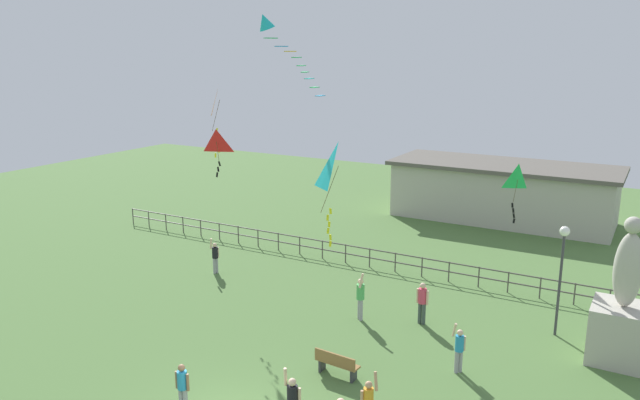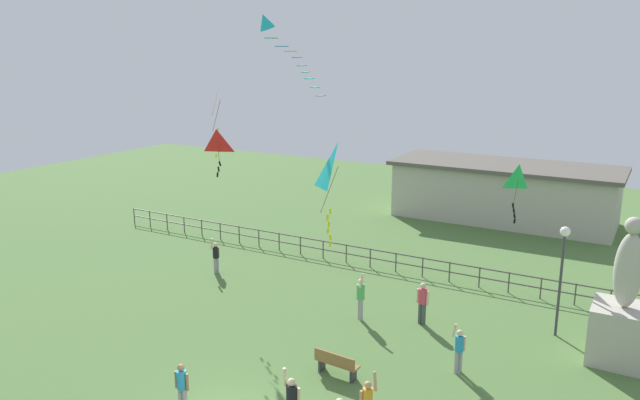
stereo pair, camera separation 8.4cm
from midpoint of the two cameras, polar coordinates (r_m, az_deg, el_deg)
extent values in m
cube|color=#B2AD9E|center=(23.47, 25.91, -11.05)|extent=(1.91, 1.91, 1.96)
ellipsoid|color=#B2AD9E|center=(22.67, 26.50, -5.82)|extent=(0.90, 0.76, 2.56)
sphere|color=#B2AD9E|center=(22.25, 26.91, -2.09)|extent=(0.56, 0.56, 0.56)
cylinder|color=#38383D|center=(24.19, 21.17, -7.43)|extent=(0.10, 0.10, 3.85)
sphere|color=white|center=(23.56, 21.60, -2.71)|extent=(0.36, 0.36, 0.36)
cube|color=olive|center=(20.54, 1.52, -14.81)|extent=(1.53, 0.51, 0.06)
cube|color=olive|center=(20.31, 1.25, -14.47)|extent=(1.50, 0.17, 0.36)
cube|color=#333338|center=(20.94, 0.08, -14.93)|extent=(0.08, 0.36, 0.45)
cube|color=#333338|center=(20.38, 3.00, -15.80)|extent=(0.08, 0.36, 0.45)
cylinder|color=#99999E|center=(24.39, 3.71, -10.12)|extent=(0.15, 0.15, 0.85)
cylinder|color=#99999E|center=(24.53, 3.57, -9.97)|extent=(0.15, 0.15, 0.85)
cylinder|color=#4CB259|center=(24.18, 3.66, -8.46)|extent=(0.31, 0.31, 0.60)
sphere|color=beige|center=(24.02, 3.68, -7.54)|extent=(0.23, 0.23, 0.23)
cylinder|color=beige|center=(23.78, 3.74, -7.46)|extent=(0.21, 0.22, 0.58)
cylinder|color=beige|center=(24.37, 3.50, -8.37)|extent=(0.09, 0.09, 0.57)
cylinder|color=#99999E|center=(19.19, -12.84, -17.60)|extent=(0.13, 0.13, 0.78)
cylinder|color=#268CBF|center=(18.81, -12.76, -15.92)|extent=(0.29, 0.29, 0.55)
sphere|color=#8C6647|center=(18.63, -12.82, -14.90)|extent=(0.21, 0.21, 0.21)
cylinder|color=#8C6647|center=(18.93, -13.24, -15.86)|extent=(0.09, 0.09, 0.52)
cylinder|color=#8C6647|center=(18.73, -12.26, -16.15)|extent=(0.09, 0.09, 0.52)
cylinder|color=#99999E|center=(21.20, 12.39, -14.41)|extent=(0.13, 0.13, 0.76)
cylinder|color=#99999E|center=(21.27, 12.74, -14.33)|extent=(0.13, 0.13, 0.76)
cylinder|color=#268CBF|center=(20.94, 12.66, -12.80)|extent=(0.28, 0.28, 0.54)
sphere|color=beige|center=(20.78, 12.71, -11.88)|extent=(0.20, 0.20, 0.20)
cylinder|color=beige|center=(20.68, 12.21, -11.66)|extent=(0.22, 0.21, 0.51)
cylinder|color=beige|center=(21.05, 13.09, -12.78)|extent=(0.08, 0.08, 0.51)
cylinder|color=black|center=(17.61, -2.71, -17.60)|extent=(0.30, 0.30, 0.58)
sphere|color=beige|center=(17.41, -2.73, -16.47)|extent=(0.22, 0.22, 0.22)
cylinder|color=beige|center=(17.44, -3.36, -16.00)|extent=(0.14, 0.18, 0.55)
cylinder|color=beige|center=(17.59, -2.05, -17.76)|extent=(0.09, 0.09, 0.55)
cylinder|color=#3F4C47|center=(24.35, 9.47, -10.34)|extent=(0.14, 0.14, 0.84)
cylinder|color=#3F4C47|center=(24.41, 9.12, -10.26)|extent=(0.14, 0.14, 0.84)
cylinder|color=#D83F59|center=(24.10, 9.36, -8.74)|extent=(0.31, 0.31, 0.60)
sphere|color=beige|center=(23.95, 9.39, -7.82)|extent=(0.23, 0.23, 0.23)
cylinder|color=beige|center=(24.03, 9.80, -8.91)|extent=(0.09, 0.09, 0.57)
cylinder|color=beige|center=(24.19, 8.91, -8.72)|extent=(0.09, 0.09, 0.57)
cylinder|color=orange|center=(17.69, 4.36, -17.72)|extent=(0.28, 0.28, 0.54)
sphere|color=tan|center=(17.50, 4.38, -16.67)|extent=(0.21, 0.21, 0.21)
cylinder|color=tan|center=(17.46, 5.05, -16.35)|extent=(0.22, 0.22, 0.52)
cylinder|color=tan|center=(17.66, 3.75, -17.90)|extent=(0.08, 0.08, 0.52)
cylinder|color=#99999E|center=(29.61, -9.82, -6.03)|extent=(0.13, 0.13, 0.76)
cylinder|color=#99999E|center=(29.70, -9.61, -5.96)|extent=(0.13, 0.13, 0.76)
cylinder|color=black|center=(29.45, -9.76, -4.81)|extent=(0.28, 0.28, 0.54)
sphere|color=beige|center=(29.34, -9.79, -4.13)|extent=(0.20, 0.20, 0.20)
cylinder|color=beige|center=(29.22, -10.13, -4.00)|extent=(0.16, 0.11, 0.51)
cylinder|color=beige|center=(29.57, -9.49, -4.79)|extent=(0.08, 0.08, 0.51)
pyramid|color=red|center=(24.32, -9.66, 5.36)|extent=(0.94, 0.60, 0.93)
cylinder|color=#4C381E|center=(24.52, -9.52, 4.33)|extent=(0.12, 0.28, 0.93)
cube|color=black|center=(24.58, -9.38, 3.33)|extent=(0.11, 0.05, 0.21)
cube|color=black|center=(24.64, -9.49, 2.82)|extent=(0.11, 0.02, 0.21)
cube|color=black|center=(24.69, -9.59, 2.32)|extent=(0.10, 0.03, 0.21)
pyramid|color=orange|center=(27.10, -9.34, 9.14)|extent=(0.80, 0.87, 1.36)
cylinder|color=#4C381E|center=(27.16, -9.69, 7.70)|extent=(0.32, 0.25, 1.36)
cube|color=yellow|center=(27.23, -9.61, 6.37)|extent=(0.12, 0.05, 0.21)
cube|color=yellow|center=(27.24, -9.42, 5.91)|extent=(0.09, 0.03, 0.20)
cube|color=yellow|center=(27.29, -9.65, 5.45)|extent=(0.09, 0.03, 0.20)
cube|color=yellow|center=(27.33, -9.66, 5.00)|extent=(0.11, 0.02, 0.21)
cube|color=yellow|center=(27.34, -9.41, 4.54)|extent=(0.11, 0.05, 0.21)
cube|color=yellow|center=(27.41, -9.72, 4.09)|extent=(0.11, 0.04, 0.21)
pyramid|color=#19B2B2|center=(19.65, 1.60, 3.17)|extent=(0.97, 0.95, 1.48)
cylinder|color=#4C381E|center=(19.67, 0.77, 0.99)|extent=(0.39, 0.51, 1.48)
cube|color=yellow|center=(19.84, 0.86, -1.04)|extent=(0.08, 0.04, 0.20)
cube|color=yellow|center=(19.90, 0.59, -1.65)|extent=(0.08, 0.03, 0.20)
cube|color=yellow|center=(19.95, 0.73, -2.26)|extent=(0.10, 0.03, 0.21)
cube|color=yellow|center=(20.02, 0.63, -2.86)|extent=(0.10, 0.01, 0.21)
cube|color=yellow|center=(20.08, 0.85, -3.47)|extent=(0.09, 0.03, 0.20)
cube|color=yellow|center=(20.14, 0.84, -4.07)|extent=(0.10, 0.02, 0.20)
pyramid|color=#1EB759|center=(25.84, 17.74, 1.83)|extent=(0.91, 0.85, 1.14)
cylinder|color=#4C381E|center=(26.24, 17.52, 0.75)|extent=(0.26, 0.57, 1.14)
cube|color=black|center=(26.35, 17.28, -0.47)|extent=(0.11, 0.03, 0.21)
cube|color=black|center=(26.42, 17.35, -0.93)|extent=(0.11, 0.01, 0.21)
cube|color=black|center=(26.48, 17.40, -1.40)|extent=(0.12, 0.03, 0.21)
cube|color=black|center=(26.54, 17.41, -1.85)|extent=(0.10, 0.02, 0.20)
cone|color=#19B2B2|center=(23.64, -5.22, 16.12)|extent=(0.92, 0.96, 0.73)
cube|color=#1EB759|center=(23.75, -4.68, 14.70)|extent=(0.41, 0.54, 0.03)
cube|color=#198CD1|center=(24.03, -3.69, 14.00)|extent=(0.38, 0.53, 0.03)
cube|color=yellow|center=(24.37, -2.87, 13.56)|extent=(0.28, 0.50, 0.03)
cube|color=#1EB759|center=(24.79, -2.27, 13.04)|extent=(0.30, 0.51, 0.03)
cube|color=#1EB759|center=(25.24, -1.84, 12.31)|extent=(0.33, 0.52, 0.03)
cube|color=#1EB759|center=(25.71, -1.50, 11.74)|extent=(0.37, 0.53, 0.03)
cube|color=#19B2B2|center=(26.17, -1.10, 11.17)|extent=(0.26, 0.49, 0.03)
cube|color=#1EB759|center=(26.61, -0.59, 10.38)|extent=(0.26, 0.49, 0.03)
cube|color=#198CD1|center=(27.06, -0.07, 9.62)|extent=(0.26, 0.49, 0.03)
cylinder|color=#4C4742|center=(39.22, -16.97, -1.41)|extent=(0.06, 0.06, 0.95)
cylinder|color=#4C4742|center=(38.30, -15.61, -1.67)|extent=(0.06, 0.06, 0.95)
cylinder|color=#4C4742|center=(37.36, -14.12, -1.96)|extent=(0.06, 0.06, 0.95)
cylinder|color=#4C4742|center=(36.48, -12.61, -2.24)|extent=(0.06, 0.06, 0.95)
cylinder|color=#4C4742|center=(35.64, -11.04, -2.54)|extent=(0.06, 0.06, 0.95)
cylinder|color=#4C4742|center=(34.81, -9.36, -2.86)|extent=(0.06, 0.06, 0.95)
cylinder|color=#4C4742|center=(34.03, -7.64, -3.18)|extent=(0.06, 0.06, 0.95)
cylinder|color=#4C4742|center=(33.28, -5.83, -3.51)|extent=(0.06, 0.06, 0.95)
cylinder|color=#4C4742|center=(32.58, -3.95, -3.86)|extent=(0.06, 0.06, 0.95)
cylinder|color=#4C4742|center=(31.90, -1.97, -4.21)|extent=(0.06, 0.06, 0.95)
cylinder|color=#4C4742|center=(31.25, 0.15, -4.59)|extent=(0.06, 0.06, 0.95)
cylinder|color=#4C4742|center=(30.66, 2.30, -4.96)|extent=(0.06, 0.06, 0.95)
cylinder|color=#4C4742|center=(30.11, 4.53, -5.34)|extent=(0.06, 0.06, 0.95)
cylinder|color=#4C4742|center=(29.61, 6.89, -5.74)|extent=(0.06, 0.06, 0.95)
cylinder|color=#4C4742|center=(29.15, 9.33, -6.13)|extent=(0.06, 0.06, 0.95)
cylinder|color=#4C4742|center=(28.77, 11.75, -6.51)|extent=(0.06, 0.06, 0.95)
cylinder|color=#4C4742|center=(28.42, 14.38, -6.91)|extent=(0.06, 0.06, 0.95)
cylinder|color=#4C4742|center=(28.15, 16.92, -7.28)|extent=(0.06, 0.06, 0.95)
cylinder|color=#4C4742|center=(27.93, 19.61, -7.66)|extent=(0.06, 0.06, 0.95)
cylinder|color=#4C4742|center=(27.77, 22.39, -8.04)|extent=(0.06, 0.06, 0.95)
cylinder|color=#4C4742|center=(27.68, 25.12, -8.38)|extent=(0.06, 0.06, 0.95)
cube|color=#4C4742|center=(29.19, 8.36, -5.16)|extent=(36.00, 0.05, 0.05)
cube|color=#4C4742|center=(29.33, 8.33, -5.97)|extent=(36.00, 0.05, 0.05)
cube|color=#B7B2A3|center=(39.75, 16.48, 0.56)|extent=(12.91, 4.92, 3.30)
cube|color=#59544C|center=(39.40, 16.65, 3.07)|extent=(13.51, 5.52, 0.24)
camera|label=1|loc=(0.04, -90.11, -0.03)|focal=34.61mm
camera|label=2|loc=(0.04, 89.89, 0.03)|focal=34.61mm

